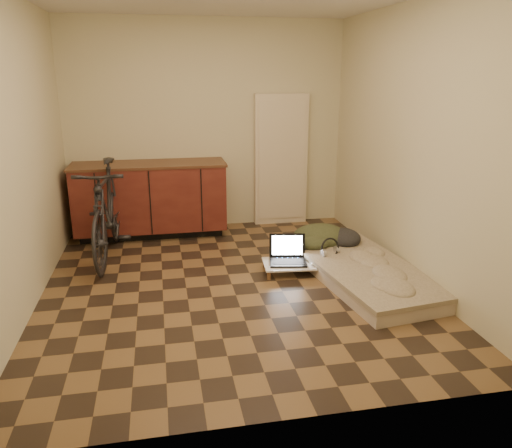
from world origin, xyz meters
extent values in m
cube|color=brown|center=(0.00, 0.00, 0.00)|extent=(3.50, 4.00, 0.00)
cube|color=beige|center=(0.00, 2.00, 1.30)|extent=(3.50, 0.00, 2.60)
cube|color=beige|center=(0.00, -2.00, 1.30)|extent=(3.50, 0.00, 2.60)
cube|color=beige|center=(-1.75, 0.00, 1.30)|extent=(0.00, 4.00, 2.60)
cube|color=beige|center=(1.75, 0.00, 1.30)|extent=(0.00, 4.00, 2.60)
cube|color=black|center=(-0.75, 1.74, 0.05)|extent=(1.70, 0.48, 0.10)
cube|color=#4D1A15|center=(-0.75, 1.70, 0.49)|extent=(1.80, 0.60, 0.78)
cube|color=#502F1D|center=(-0.75, 1.70, 0.90)|extent=(1.84, 0.62, 0.03)
cube|color=beige|center=(0.95, 1.94, 0.85)|extent=(0.70, 0.10, 1.70)
imported|color=black|center=(-1.20, 1.00, 0.58)|extent=(0.65, 1.83, 1.16)
cube|color=beige|center=(1.30, -0.14, 0.06)|extent=(1.09, 1.92, 0.12)
cube|color=#BEAF92|center=(1.30, -0.14, 0.14)|extent=(1.12, 1.94, 0.04)
cube|color=brown|center=(0.37, 0.04, 0.04)|extent=(0.04, 0.04, 0.08)
cube|color=brown|center=(0.40, 0.38, 0.04)|extent=(0.04, 0.04, 0.08)
cube|color=brown|center=(0.92, -0.01, 0.04)|extent=(0.04, 0.04, 0.08)
cube|color=brown|center=(0.95, 0.33, 0.04)|extent=(0.04, 0.04, 0.08)
cube|color=white|center=(0.66, 0.18, 0.09)|extent=(0.64, 0.45, 0.02)
cube|color=black|center=(0.61, 0.19, 0.11)|extent=(0.41, 0.33, 0.02)
cube|color=black|center=(0.64, 0.35, 0.24)|extent=(0.38, 0.14, 0.24)
cube|color=white|center=(0.64, 0.35, 0.24)|extent=(0.32, 0.11, 0.19)
ellipsoid|color=white|center=(0.84, 0.09, 0.12)|extent=(0.09, 0.11, 0.03)
camera|label=1|loc=(-0.62, -4.38, 1.96)|focal=35.00mm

